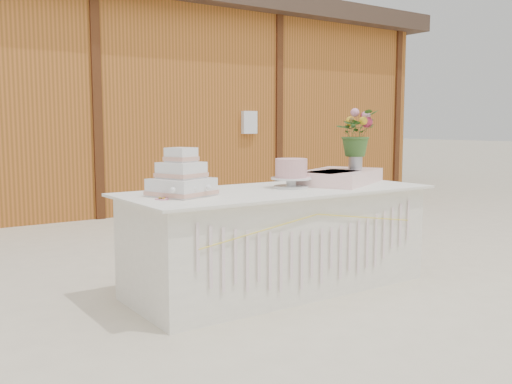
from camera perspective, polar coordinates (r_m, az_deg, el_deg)
ground at (r=4.48m, az=2.21°, el=-9.55°), size 80.00×80.00×0.00m
barn at (r=9.79m, az=-19.59°, el=8.77°), size 12.60×4.60×3.30m
cake_table at (r=4.39m, az=2.27°, el=-4.70°), size 2.40×1.00×0.77m
wedding_cake at (r=3.94m, az=-7.46°, el=1.24°), size 0.47×0.47×0.33m
pink_cake_stand at (r=4.42m, az=3.54°, el=2.05°), size 0.32×0.32×0.23m
satin_runner at (r=4.82m, az=8.36°, el=1.51°), size 1.00×0.85×0.11m
flower_vase at (r=4.93m, az=9.90°, el=3.17°), size 0.12×0.12×0.16m
bouquet at (r=4.93m, az=9.97°, el=6.39°), size 0.39×0.35×0.39m
loose_flowers at (r=3.87m, az=-9.88°, el=-0.46°), size 0.25×0.34×0.02m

